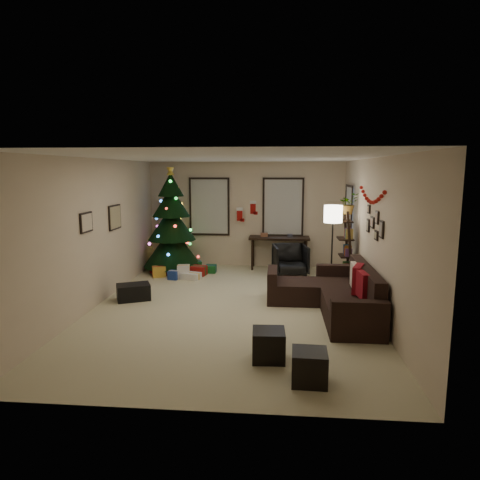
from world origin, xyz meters
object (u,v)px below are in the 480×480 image
object	(u,v)px
christmas_tree	(172,227)
desk_chair	(290,260)
sofa	(335,296)
desk	(279,241)
bookshelf	(347,251)

from	to	relation	value
christmas_tree	desk_chair	size ratio (longest dim) A/B	3.58
sofa	desk	world-z (taller)	sofa
christmas_tree	bookshelf	distance (m)	4.27
sofa	desk	size ratio (longest dim) A/B	1.73
desk_chair	bookshelf	distance (m)	1.62
sofa	christmas_tree	bearing A→B (deg)	142.26
christmas_tree	desk	xyz separation A→B (m)	(2.64, 0.47, -0.37)
desk	desk_chair	size ratio (longest dim) A/B	2.05
desk	desk_chair	xyz separation A→B (m)	(0.27, -0.65, -0.35)
desk	bookshelf	size ratio (longest dim) A/B	0.91
desk_chair	bookshelf	size ratio (longest dim) A/B	0.45
desk	christmas_tree	bearing A→B (deg)	-169.86
sofa	bookshelf	distance (m)	1.74
desk	desk_chair	bearing A→B (deg)	-67.55
sofa	desk	distance (m)	3.46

